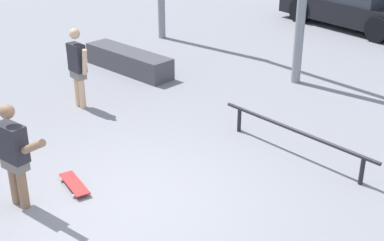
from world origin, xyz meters
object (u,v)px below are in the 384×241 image
skateboarder (13,152)px  skateboard (74,184)px  parked_car_black (354,4)px  grind_box (129,61)px  grind_rail (296,134)px  bystander (77,65)px

skateboarder → skateboard: size_ratio=1.95×
skateboarder → parked_car_black: skateboarder is taller
skateboarder → parked_car_black: (-2.59, 11.84, -0.14)m
grind_box → parked_car_black: bearing=81.8°
grind_rail → bystander: bearing=-158.8°
grind_rail → parked_car_black: (-4.15, 7.85, 0.30)m
grind_rail → parked_car_black: bearing=117.8°
grind_box → parked_car_black: (1.07, 7.46, 0.43)m
grind_rail → bystander: (-4.07, -1.57, 0.49)m
skateboard → grind_box: (-3.75, 3.59, 0.18)m
grind_box → skateboard: bearing=-43.8°
parked_car_black → skateboarder: bearing=-73.5°
skateboard → skateboarder: bearing=-87.0°
grind_rail → grind_box: bearing=175.8°
parked_car_black → bystander: size_ratio=2.97×
skateboard → grind_rail: 3.54m
bystander → skateboarder: bearing=134.4°
grind_box → bystander: bearing=-59.6°
skateboarder → grind_rail: skateboarder is taller
grind_rail → bystander: bystander is taller
parked_car_black → bystander: bystander is taller
skateboarder → bystander: size_ratio=0.95×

